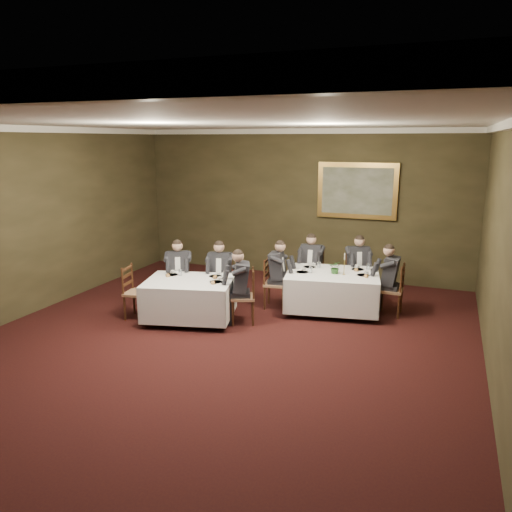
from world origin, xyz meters
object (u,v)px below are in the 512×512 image
Objects in this scene: diner_main_backright at (357,275)px; chair_sec_endright at (243,307)px; diner_main_backleft at (312,272)px; chair_main_endleft at (275,293)px; painting at (357,191)px; chair_main_backleft at (311,283)px; chair_sec_backright at (221,293)px; chair_main_endright at (391,300)px; chair_main_backright at (356,285)px; diner_sec_endright at (243,295)px; diner_sec_backleft at (179,281)px; centerpiece at (336,267)px; candlestick at (344,266)px; table_second at (190,297)px; chair_sec_endleft at (138,303)px; table_main at (332,289)px; diner_main_endright at (391,289)px; diner_sec_backright at (220,282)px; diner_main_endleft at (276,282)px; chair_sec_backleft at (179,292)px.

chair_sec_endright is at bearing 29.52° from diner_main_backright.
diner_main_backleft is at bearing -43.23° from chair_sec_endright.
painting is at bearing 148.93° from chair_main_endleft.
chair_main_backleft is 0.74× the size of diner_main_backright.
chair_sec_backright is at bearing -126.44° from painting.
painting is (-1.09, 2.09, 1.83)m from chair_main_endright.
diner_sec_endright reaches higher than chair_main_backright.
diner_sec_backleft is 4.53m from painting.
chair_main_endleft is at bearing -172.18° from centerpiece.
candlestick is at bearing 137.50° from diner_main_backleft.
diner_sec_endright is (0.95, 0.24, 0.06)m from table_second.
diner_main_backright reaches higher than chair_sec_endright.
diner_main_backleft is at bearing 90.00° from chair_main_backleft.
table_second is 1.36× the size of diner_sec_endright.
chair_sec_backright is (0.81, 0.22, -0.23)m from diner_sec_backleft.
chair_sec_endleft is (-0.36, -0.91, -0.23)m from diner_sec_backleft.
chair_main_endright and chair_sec_endleft have the same top height.
diner_main_endright is at bearing 10.20° from table_main.
chair_main_endright is 0.74× the size of diner_sec_backright.
chair_sec_endleft is at bearing -62.99° from diner_main_endleft.
diner_main_backleft is at bearing -171.58° from diner_sec_backleft.
diner_main_endleft is at bearing 67.12° from diner_main_backleft.
diner_main_backright and diner_sec_endright have the same top height.
diner_sec_backleft is 3.12× the size of candlestick.
diner_main_endright is 1.00× the size of diner_sec_endright.
chair_main_endright is (3.41, 1.64, -0.17)m from table_second.
centerpiece is at bearing 168.02° from diner_sec_backleft.
chair_main_backleft is 1.00× the size of chair_main_backright.
candlestick is at bearing 107.21° from diner_main_endright.
diner_main_backleft reaches higher than chair_sec_backright.
chair_main_backleft is 0.74× the size of diner_main_backleft.
chair_main_backright is 0.74× the size of diner_sec_endright.
chair_sec_backright is at bearing 125.39° from chair_sec_endleft.
diner_sec_endright is (-1.36, -1.21, 0.06)m from table_main.
diner_main_endleft is 1.05m from diner_sec_endright.
chair_main_endright is at bearing 162.56° from chair_main_backleft.
diner_sec_backleft is (-4.00, -0.98, 0.00)m from diner_main_endright.
diner_main_backleft is at bearing 52.95° from table_second.
centerpiece is (-0.25, -1.00, 0.39)m from diner_main_backright.
diner_sec_backright is at bearing 76.30° from table_second.
table_main is 1.46× the size of diner_sec_backleft.
centerpiece is (3.34, 1.66, 0.61)m from chair_sec_endleft.
diner_sec_backright is (-1.01, -0.38, 0.23)m from chair_main_endleft.
table_second is 0.90m from diner_sec_backleft.
chair_sec_backleft and chair_sec_backright have the same top height.
diner_main_backleft is at bearing 124.62° from chair_sec_endleft.
chair_sec_backright is at bearing 76.63° from table_second.
diner_main_endright is 4.76m from chair_sec_endleft.
diner_main_endright is 3.28m from diner_sec_backright.
chair_main_endright is (0.79, -0.77, -0.23)m from diner_main_backright.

